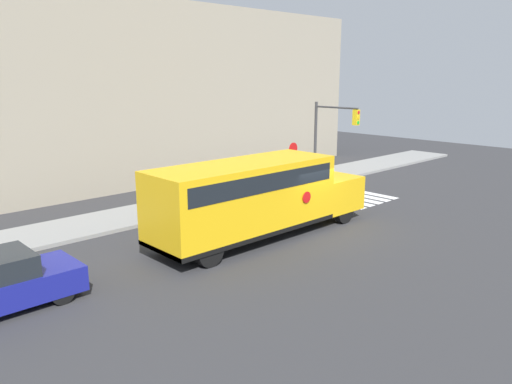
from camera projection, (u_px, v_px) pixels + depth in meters
The scene contains 7 objects.
ground_plane at pixel (310, 230), 20.01m from camera, with size 60.00×60.00×0.00m, color #333335.
sidewalk_strip at pixel (209, 200), 24.59m from camera, with size 44.00×3.00×0.15m.
building_backdrop at pixel (136, 94), 28.06m from camera, with size 32.00×4.00×10.04m.
crosswalk_stripes at pixel (354, 198), 25.27m from camera, with size 3.30×3.20×0.01m.
school_bus at pixel (255, 195), 18.61m from camera, with size 9.55×2.57×2.98m.
stop_sign at pixel (293, 159), 27.10m from camera, with size 0.65×0.10×2.52m.
traffic_light at pixel (330, 131), 27.24m from camera, with size 0.28×2.93×4.63m.
Camera 1 is at (-14.72, -12.41, 6.05)m, focal length 35.00 mm.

